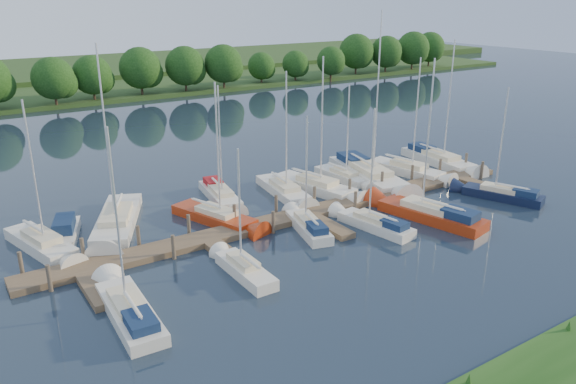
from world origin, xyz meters
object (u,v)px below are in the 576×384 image
motorboat (65,234)px  sailboat_s_2 (308,227)px  sailboat_n_0 (43,246)px  sailboat_n_5 (285,192)px  dock (311,217)px

motorboat → sailboat_s_2: 16.22m
sailboat_n_0 → sailboat_s_2: size_ratio=1.22×
sailboat_n_0 → sailboat_n_5: size_ratio=0.98×
sailboat_n_5 → sailboat_s_2: size_ratio=1.24×
sailboat_n_5 → sailboat_s_2: 7.44m
dock → sailboat_s_2: bearing=-131.9°
sailboat_n_5 → sailboat_s_2: sailboat_n_5 is taller
sailboat_n_0 → motorboat: (1.58, 1.03, 0.08)m
dock → sailboat_n_5: sailboat_n_5 is taller
dock → sailboat_s_2: (-1.41, -1.58, 0.12)m
dock → sailboat_n_5: size_ratio=3.87×
dock → sailboat_n_0: 18.00m
motorboat → sailboat_n_0: bearing=52.1°
sailboat_n_5 → dock: bearing=84.8°
dock → sailboat_n_0: sailboat_n_0 is taller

